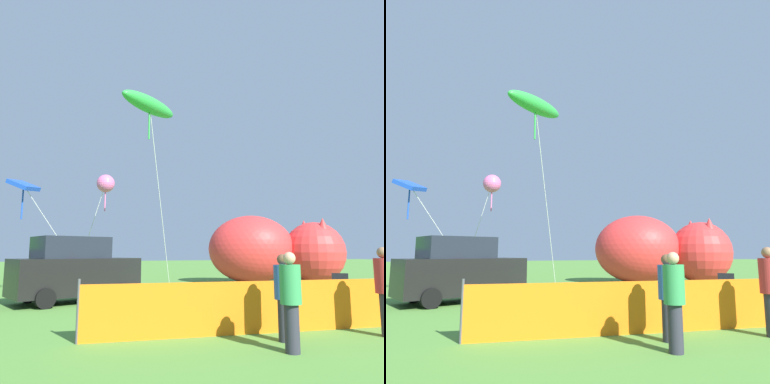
# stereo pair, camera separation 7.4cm
# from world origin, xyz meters

# --- Properties ---
(ground_plane) EXTENTS (120.00, 120.00, 0.00)m
(ground_plane) POSITION_xyz_m (0.00, 0.00, 0.00)
(ground_plane) COLOR #548C38
(parked_car) EXTENTS (4.28, 2.95, 2.09)m
(parked_car) POSITION_xyz_m (-4.38, 2.91, 1.02)
(parked_car) COLOR black
(parked_car) RESTS_ON ground
(folding_chair) EXTENTS (0.75, 0.75, 0.93)m
(folding_chair) POSITION_xyz_m (3.69, -0.02, 0.54)
(folding_chair) COLOR black
(folding_chair) RESTS_ON ground
(inflatable_cat) EXTENTS (7.41, 5.24, 3.53)m
(inflatable_cat) POSITION_xyz_m (5.68, 7.39, 1.63)
(inflatable_cat) COLOR red
(inflatable_cat) RESTS_ON ground
(safety_fence) EXTENTS (9.16, 0.83, 1.13)m
(safety_fence) POSITION_xyz_m (0.07, -3.27, 0.51)
(safety_fence) COLOR orange
(safety_fence) RESTS_ON ground
(spectator_in_green_shirt) EXTENTS (0.35, 0.35, 1.61)m
(spectator_in_green_shirt) POSITION_xyz_m (-1.22, -4.66, 0.88)
(spectator_in_green_shirt) COLOR #2D2D38
(spectator_in_green_shirt) RESTS_ON ground
(spectator_in_grey_shirt) EXTENTS (0.34, 0.34, 1.57)m
(spectator_in_grey_shirt) POSITION_xyz_m (-0.90, -3.94, 0.86)
(spectator_in_grey_shirt) COLOR #2D2D38
(spectator_in_grey_shirt) RESTS_ON ground
(kite_green_fish) EXTENTS (2.76, 3.18, 7.32)m
(kite_green_fish) POSITION_xyz_m (-2.04, 2.69, 6.91)
(kite_green_fish) COLOR silver
(kite_green_fish) RESTS_ON ground
(kite_pink_octopus) EXTENTS (1.69, 1.24, 5.19)m
(kite_pink_octopus) POSITION_xyz_m (-3.03, 7.46, 4.75)
(kite_pink_octopus) COLOR silver
(kite_pink_octopus) RESTS_ON ground
(kite_blue_box) EXTENTS (3.44, 1.37, 4.42)m
(kite_blue_box) POSITION_xyz_m (-6.29, 5.29, 4.06)
(kite_blue_box) COLOR silver
(kite_blue_box) RESTS_ON ground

